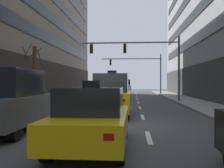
{
  "coord_description": "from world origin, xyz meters",
  "views": [
    {
      "loc": [
        1.1,
        -11.53,
        1.75
      ],
      "look_at": [
        -0.76,
        12.38,
        1.63
      ],
      "focal_mm": 42.56,
      "sensor_mm": 36.0,
      "label": 1
    }
  ],
  "objects_px": {
    "car_driving_0": "(9,101)",
    "taxi_driving_5": "(92,118)",
    "traffic_signal_1": "(142,67)",
    "car_driving_6": "(103,89)",
    "traffic_signal_0": "(143,55)",
    "street_tree_0": "(35,74)",
    "car_driving_2": "(99,90)",
    "car_driving_3": "(125,87)",
    "taxi_driving_1": "(122,92)",
    "taxi_driving_4": "(112,95)"
  },
  "relations": [
    {
      "from": "car_driving_0",
      "to": "taxi_driving_5",
      "type": "height_order",
      "value": "car_driving_0"
    },
    {
      "from": "car_driving_0",
      "to": "traffic_signal_1",
      "type": "height_order",
      "value": "traffic_signal_1"
    },
    {
      "from": "traffic_signal_1",
      "to": "car_driving_0",
      "type": "bearing_deg",
      "value": -100.56
    },
    {
      "from": "taxi_driving_5",
      "to": "car_driving_6",
      "type": "bearing_deg",
      "value": 95.9
    },
    {
      "from": "traffic_signal_0",
      "to": "street_tree_0",
      "type": "relative_size",
      "value": 1.97
    },
    {
      "from": "car_driving_2",
      "to": "car_driving_6",
      "type": "xyz_separation_m",
      "value": [
        -0.23,
        6.42,
        0.02
      ]
    },
    {
      "from": "street_tree_0",
      "to": "taxi_driving_5",
      "type": "bearing_deg",
      "value": -62.96
    },
    {
      "from": "car_driving_6",
      "to": "traffic_signal_0",
      "type": "relative_size",
      "value": 0.5
    },
    {
      "from": "car_driving_3",
      "to": "taxi_driving_5",
      "type": "distance_m",
      "value": 32.11
    },
    {
      "from": "car_driving_6",
      "to": "taxi_driving_1",
      "type": "bearing_deg",
      "value": -73.52
    },
    {
      "from": "traffic_signal_0",
      "to": "street_tree_0",
      "type": "bearing_deg",
      "value": -146.6
    },
    {
      "from": "car_driving_0",
      "to": "car_driving_2",
      "type": "xyz_separation_m",
      "value": [
        0.13,
        24.03,
        -0.32
      ]
    },
    {
      "from": "taxi_driving_4",
      "to": "taxi_driving_5",
      "type": "bearing_deg",
      "value": -89.91
    },
    {
      "from": "car_driving_2",
      "to": "taxi_driving_5",
      "type": "xyz_separation_m",
      "value": [
        3.14,
        -26.16,
        0.01
      ]
    },
    {
      "from": "car_driving_0",
      "to": "taxi_driving_4",
      "type": "xyz_separation_m",
      "value": [
        3.26,
        4.79,
        -0.01
      ]
    },
    {
      "from": "taxi_driving_4",
      "to": "street_tree_0",
      "type": "xyz_separation_m",
      "value": [
        -6.05,
        4.95,
        1.28
      ]
    },
    {
      "from": "taxi_driving_5",
      "to": "traffic_signal_0",
      "type": "height_order",
      "value": "traffic_signal_0"
    },
    {
      "from": "taxi_driving_1",
      "to": "street_tree_0",
      "type": "xyz_separation_m",
      "value": [
        -5.99,
        -9.54,
        1.61
      ]
    },
    {
      "from": "car_driving_2",
      "to": "taxi_driving_5",
      "type": "relative_size",
      "value": 0.99
    },
    {
      "from": "car_driving_0",
      "to": "street_tree_0",
      "type": "distance_m",
      "value": 10.21
    },
    {
      "from": "car_driving_6",
      "to": "traffic_signal_0",
      "type": "height_order",
      "value": "traffic_signal_0"
    },
    {
      "from": "taxi_driving_5",
      "to": "car_driving_6",
      "type": "xyz_separation_m",
      "value": [
        -3.37,
        32.58,
        0.01
      ]
    },
    {
      "from": "street_tree_0",
      "to": "car_driving_6",
      "type": "bearing_deg",
      "value": 82.6
    },
    {
      "from": "taxi_driving_5",
      "to": "traffic_signal_0",
      "type": "relative_size",
      "value": 0.49
    },
    {
      "from": "street_tree_0",
      "to": "car_driving_0",
      "type": "bearing_deg",
      "value": -74.06
    },
    {
      "from": "taxi_driving_4",
      "to": "taxi_driving_1",
      "type": "bearing_deg",
      "value": 90.21
    },
    {
      "from": "taxi_driving_1",
      "to": "car_driving_3",
      "type": "relative_size",
      "value": 0.92
    },
    {
      "from": "car_driving_6",
      "to": "street_tree_0",
      "type": "bearing_deg",
      "value": -97.4
    },
    {
      "from": "traffic_signal_1",
      "to": "car_driving_2",
      "type": "bearing_deg",
      "value": -130.64
    },
    {
      "from": "car_driving_2",
      "to": "taxi_driving_4",
      "type": "xyz_separation_m",
      "value": [
        3.13,
        -19.24,
        0.31
      ]
    },
    {
      "from": "taxi_driving_1",
      "to": "car_driving_0",
      "type": "bearing_deg",
      "value": -99.46
    },
    {
      "from": "taxi_driving_1",
      "to": "car_driving_2",
      "type": "height_order",
      "value": "taxi_driving_1"
    },
    {
      "from": "car_driving_2",
      "to": "car_driving_3",
      "type": "distance_m",
      "value": 6.69
    },
    {
      "from": "car_driving_0",
      "to": "car_driving_3",
      "type": "distance_m",
      "value": 30.15
    },
    {
      "from": "taxi_driving_1",
      "to": "traffic_signal_1",
      "type": "relative_size",
      "value": 0.48
    },
    {
      "from": "car_driving_3",
      "to": "taxi_driving_4",
      "type": "xyz_separation_m",
      "value": [
        0.09,
        -25.19,
        -0.0
      ]
    },
    {
      "from": "taxi_driving_1",
      "to": "taxi_driving_4",
      "type": "distance_m",
      "value": 14.49
    },
    {
      "from": "car_driving_3",
      "to": "traffic_signal_1",
      "type": "xyz_separation_m",
      "value": [
        2.51,
        0.52,
        3.02
      ]
    },
    {
      "from": "traffic_signal_1",
      "to": "taxi_driving_4",
      "type": "bearing_deg",
      "value": -95.38
    },
    {
      "from": "taxi_driving_1",
      "to": "taxi_driving_5",
      "type": "xyz_separation_m",
      "value": [
        0.06,
        -21.41,
        0.03
      ]
    },
    {
      "from": "taxi_driving_4",
      "to": "traffic_signal_0",
      "type": "height_order",
      "value": "traffic_signal_0"
    },
    {
      "from": "taxi_driving_4",
      "to": "traffic_signal_1",
      "type": "xyz_separation_m",
      "value": [
        2.42,
        25.71,
        3.02
      ]
    },
    {
      "from": "taxi_driving_5",
      "to": "traffic_signal_1",
      "type": "xyz_separation_m",
      "value": [
        2.41,
        32.63,
        3.31
      ]
    },
    {
      "from": "taxi_driving_5",
      "to": "car_driving_0",
      "type": "bearing_deg",
      "value": 146.99
    },
    {
      "from": "taxi_driving_4",
      "to": "traffic_signal_0",
      "type": "distance_m",
      "value": 10.92
    },
    {
      "from": "traffic_signal_0",
      "to": "car_driving_3",
      "type": "bearing_deg",
      "value": 97.98
    },
    {
      "from": "taxi_driving_5",
      "to": "taxi_driving_4",
      "type": "bearing_deg",
      "value": 90.09
    },
    {
      "from": "car_driving_6",
      "to": "car_driving_2",
      "type": "bearing_deg",
      "value": -87.98
    },
    {
      "from": "taxi_driving_1",
      "to": "street_tree_0",
      "type": "height_order",
      "value": "street_tree_0"
    },
    {
      "from": "taxi_driving_4",
      "to": "car_driving_2",
      "type": "bearing_deg",
      "value": 99.25
    }
  ]
}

